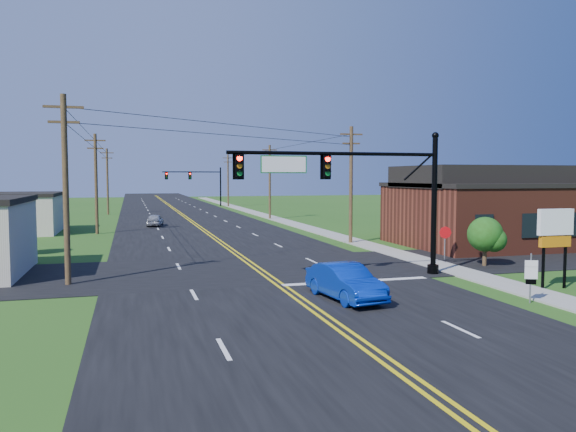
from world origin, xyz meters
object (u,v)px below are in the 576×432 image
object	(u,v)px
blue_car	(345,283)
stop_sign	(445,236)
signal_mast_main	(355,185)
signal_mast_far	(196,180)
route_sign	(531,274)

from	to	relation	value
blue_car	stop_sign	world-z (taller)	stop_sign
signal_mast_main	blue_car	world-z (taller)	signal_mast_main
stop_sign	signal_mast_far	bearing A→B (deg)	109.30
stop_sign	signal_mast_main	bearing A→B (deg)	-139.33
blue_car	route_sign	xyz separation A→B (m)	(7.09, -2.55, 0.45)
signal_mast_far	blue_car	bearing A→B (deg)	-91.84
route_sign	stop_sign	xyz separation A→B (m)	(2.87, 11.17, 0.34)
signal_mast_main	signal_mast_far	world-z (taller)	same
blue_car	stop_sign	size ratio (longest dim) A/B	2.12
signal_mast_far	route_sign	bearing A→B (deg)	-86.66
signal_mast_far	route_sign	size ratio (longest dim) A/B	5.38
signal_mast_main	signal_mast_far	size ratio (longest dim) A/B	1.03
stop_sign	blue_car	bearing A→B (deg)	-126.10
signal_mast_main	signal_mast_far	xyz separation A→B (m)	(0.10, 72.00, -0.20)
signal_mast_main	stop_sign	world-z (taller)	signal_mast_main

